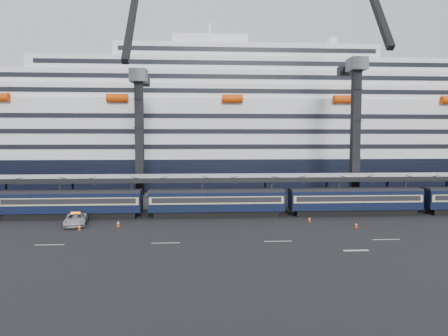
% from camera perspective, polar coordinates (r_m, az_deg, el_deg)
% --- Properties ---
extents(ground, '(260.00, 260.00, 0.00)m').
position_cam_1_polar(ground, '(48.22, 9.13, -9.07)').
color(ground, black).
rests_on(ground, ground).
extents(lane_markings, '(111.00, 4.27, 0.02)m').
position_cam_1_polar(lane_markings, '(45.92, 20.73, -9.94)').
color(lane_markings, beige).
rests_on(lane_markings, ground).
extents(train, '(133.05, 3.00, 4.05)m').
position_cam_1_polar(train, '(56.77, 2.33, -4.75)').
color(train, black).
rests_on(train, ground).
extents(canopy, '(130.00, 6.25, 5.53)m').
position_cam_1_polar(canopy, '(60.96, 6.31, -1.27)').
color(canopy, '#9EA0A6').
rests_on(canopy, ground).
extents(cruise_ship, '(214.09, 28.84, 34.00)m').
position_cam_1_polar(cruise_ship, '(92.26, 2.29, 4.99)').
color(cruise_ship, black).
rests_on(cruise_ship, ground).
extents(crane_dark_near, '(4.50, 17.75, 35.08)m').
position_cam_1_polar(crane_dark_near, '(65.11, -12.05, 4.89)').
color(crane_dark_near, '#4E5056').
rests_on(crane_dark_near, ground).
extents(crane_dark_mid, '(4.50, 18.24, 39.64)m').
position_cam_1_polar(crane_dark_mid, '(68.30, 18.41, 5.93)').
color(crane_dark_mid, '#4E5056').
rests_on(crane_dark_mid, ground).
extents(pickup_truck, '(3.61, 5.94, 1.54)m').
position_cam_1_polar(pickup_truck, '(54.63, -20.43, -6.88)').
color(pickup_truck, '#A7A8AE').
rests_on(pickup_truck, ground).
extents(traffic_cone_b, '(0.41, 0.41, 0.82)m').
position_cam_1_polar(traffic_cone_b, '(52.46, -14.88, -7.62)').
color(traffic_cone_b, '#D74006').
rests_on(traffic_cone_b, ground).
extents(traffic_cone_c, '(0.37, 0.37, 0.74)m').
position_cam_1_polar(traffic_cone_c, '(51.89, -19.95, -7.90)').
color(traffic_cone_c, '#D74006').
rests_on(traffic_cone_c, ground).
extents(traffic_cone_d, '(0.35, 0.35, 0.70)m').
position_cam_1_polar(traffic_cone_d, '(54.75, 12.12, -7.14)').
color(traffic_cone_d, '#D74006').
rests_on(traffic_cone_d, ground).
extents(traffic_cone_e, '(0.35, 0.35, 0.70)m').
position_cam_1_polar(traffic_cone_e, '(52.64, 18.37, -7.72)').
color(traffic_cone_e, '#D74006').
rests_on(traffic_cone_e, ground).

